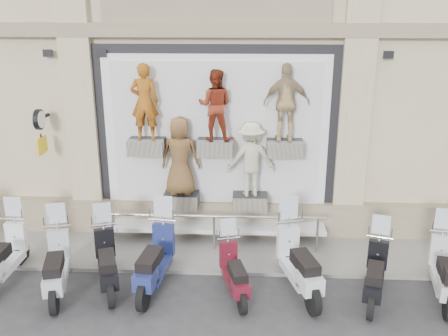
{
  "coord_description": "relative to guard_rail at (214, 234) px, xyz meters",
  "views": [
    {
      "loc": [
        0.7,
        -8.15,
        5.4
      ],
      "look_at": [
        0.23,
        1.9,
        2.06
      ],
      "focal_mm": 40.0,
      "sensor_mm": 36.0,
      "label": 1
    }
  ],
  "objects": [
    {
      "name": "scooter_c",
      "position": [
        -2.93,
        -1.78,
        0.35
      ],
      "size": [
        1.05,
        2.08,
        1.62
      ],
      "primitive_type": null,
      "rotation": [
        0.0,
        0.0,
        0.25
      ],
      "color": "#ABAFBA",
      "rests_on": "ground"
    },
    {
      "name": "scooter_b",
      "position": [
        -4.13,
        -1.45,
        0.33
      ],
      "size": [
        0.58,
        1.97,
        1.6
      ],
      "primitive_type": null,
      "rotation": [
        0.0,
        0.0,
        -0.0
      ],
      "color": "white",
      "rests_on": "ground"
    },
    {
      "name": "shop_vitrine",
      "position": [
        0.07,
        0.74,
        1.92
      ],
      "size": [
        5.6,
        0.83,
        4.3
      ],
      "color": "black",
      "rests_on": "ground"
    },
    {
      "name": "sidewalk",
      "position": [
        0.0,
        0.1,
        -0.43
      ],
      "size": [
        16.0,
        2.2,
        0.08
      ],
      "primitive_type": "cube",
      "color": "gray",
      "rests_on": "ground"
    },
    {
      "name": "clock_sign_bracket",
      "position": [
        -3.9,
        0.47,
        2.34
      ],
      "size": [
        0.1,
        0.8,
        1.02
      ],
      "color": "black",
      "rests_on": "ground"
    },
    {
      "name": "scooter_f",
      "position": [
        0.5,
        -1.71,
        0.22
      ],
      "size": [
        0.92,
        1.76,
        1.38
      ],
      "primitive_type": null,
      "rotation": [
        0.0,
        0.0,
        0.26
      ],
      "color": "#500D19",
      "rests_on": "ground"
    },
    {
      "name": "scooter_h",
      "position": [
        3.16,
        -1.72,
        0.28
      ],
      "size": [
        1.06,
        1.92,
        1.49
      ],
      "primitive_type": null,
      "rotation": [
        0.0,
        0.0,
        -0.3
      ],
      "color": "black",
      "rests_on": "ground"
    },
    {
      "name": "scooter_d",
      "position": [
        -2.01,
        -1.55,
        0.32
      ],
      "size": [
        1.15,
        2.0,
        1.56
      ],
      "primitive_type": null,
      "rotation": [
        0.0,
        0.0,
        0.33
      ],
      "color": "black",
      "rests_on": "ground"
    },
    {
      "name": "scooter_g",
      "position": [
        1.74,
        -1.53,
        0.39
      ],
      "size": [
        1.15,
        2.2,
        1.71
      ],
      "primitive_type": null,
      "rotation": [
        0.0,
        0.0,
        0.27
      ],
      "color": "silver",
      "rests_on": "ground"
    },
    {
      "name": "scooter_i",
      "position": [
        4.48,
        -1.62,
        0.33
      ],
      "size": [
        0.95,
        2.03,
        1.59
      ],
      "primitive_type": null,
      "rotation": [
        0.0,
        0.0,
        -0.2
      ],
      "color": "silver",
      "rests_on": "ground"
    },
    {
      "name": "guard_rail",
      "position": [
        0.0,
        0.0,
        0.0
      ],
      "size": [
        5.06,
        0.1,
        0.93
      ],
      "primitive_type": null,
      "color": "#9EA0A5",
      "rests_on": "ground"
    },
    {
      "name": "scooter_e",
      "position": [
        -1.06,
        -1.53,
        0.38
      ],
      "size": [
        0.86,
        2.15,
        1.7
      ],
      "primitive_type": null,
      "rotation": [
        0.0,
        0.0,
        -0.12
      ],
      "color": "navy",
      "rests_on": "ground"
    },
    {
      "name": "ground",
      "position": [
        0.0,
        -2.0,
        -0.47
      ],
      "size": [
        90.0,
        90.0,
        0.0
      ],
      "primitive_type": "plane",
      "color": "#303033",
      "rests_on": "ground"
    }
  ]
}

